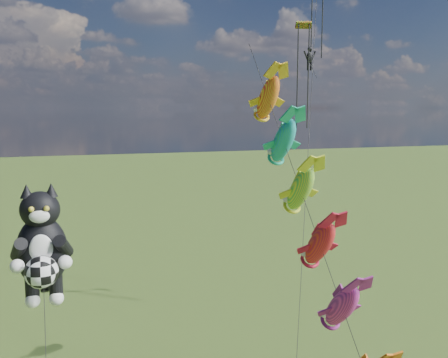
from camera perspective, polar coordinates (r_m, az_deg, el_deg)
name	(u,v)px	position (r m, az deg, el deg)	size (l,w,h in m)	color
cat_kite_rig	(42,246)	(23.30, -20.12, -7.21)	(2.50, 4.06, 11.88)	brown
fish_windsock_rig	(310,216)	(22.02, 9.81, -4.24)	(1.42, 15.96, 18.57)	brown
parafoil_rig	(310,44)	(35.73, 9.80, 14.95)	(9.24, 15.52, 27.54)	brown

